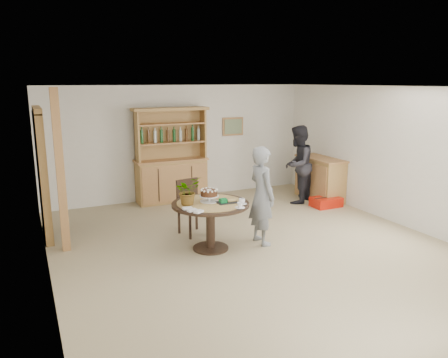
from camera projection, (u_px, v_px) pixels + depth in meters
The scene contains 17 objects.
ground at pixel (255, 249), 6.88m from camera, with size 7.00×7.00×0.00m, color tan.
room_shell at pixel (257, 139), 6.51m from camera, with size 6.04×7.04×2.52m.
doorway at pixel (42, 173), 7.20m from camera, with size 0.13×1.10×2.18m.
pine_post at pixel (60, 172), 6.56m from camera, with size 0.12×0.12×2.50m, color #BA7D4E.
hutch at pixel (171, 170), 9.48m from camera, with size 1.62×0.54×2.04m.
sideboard at pixel (320, 178), 9.67m from camera, with size 0.54×1.26×0.94m.
dining_table at pixel (210, 212), 6.74m from camera, with size 1.20×1.20×0.76m.
dining_chair at pixel (191, 203), 7.49m from camera, with size 0.50×0.50×0.95m.
birthday_cake at pixel (209, 194), 6.73m from camera, with size 0.30×0.30×0.20m.
flower_vase at pixel (188, 191), 6.56m from camera, with size 0.38×0.33×0.42m, color #3F7233.
gift_tray at pixel (226, 201), 6.68m from camera, with size 0.30×0.20×0.08m.
coffee_cup_a at pixel (242, 201), 6.62m from camera, with size 0.15×0.15×0.09m.
coffee_cup_b at pixel (240, 206), 6.42m from camera, with size 0.15×0.15×0.08m.
napkins at pixel (193, 210), 6.26m from camera, with size 0.24×0.33×0.03m.
teen_boy at pixel (262, 196), 6.96m from camera, with size 0.58×0.38×1.59m, color slate.
adult_person at pixel (298, 165), 9.34m from camera, with size 0.81×0.63×1.67m, color black.
red_suitcase at pixel (326, 202), 9.16m from camera, with size 0.60×0.40×0.21m.
Camera 1 is at (-3.17, -5.66, 2.59)m, focal length 35.00 mm.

